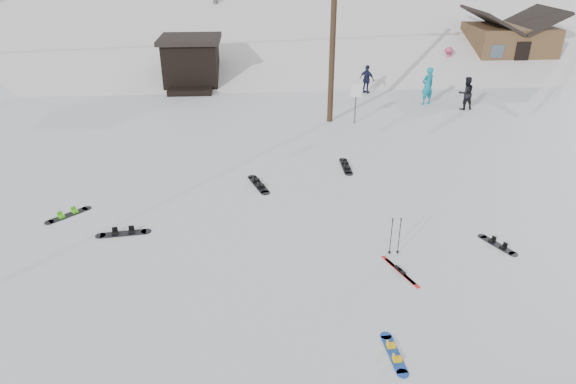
{
  "coord_description": "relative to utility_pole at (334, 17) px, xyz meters",
  "views": [
    {
      "loc": [
        -1.56,
        -8.86,
        7.73
      ],
      "look_at": [
        -0.67,
        3.83,
        1.4
      ],
      "focal_mm": 32.0,
      "sensor_mm": 36.0,
      "label": 1
    }
  ],
  "objects": [
    {
      "name": "ski_poles",
      "position": [
        0.13,
        -11.32,
        -4.11
      ],
      "size": [
        0.31,
        0.08,
        1.11
      ],
      "color": "black",
      "rests_on": "ground"
    },
    {
      "name": "skier_pink",
      "position": [
        8.63,
        8.67,
        -3.85
      ],
      "size": [
        1.19,
        0.87,
        1.66
      ],
      "primitive_type": "imported",
      "rotation": [
        0.0,
        0.0,
        3.4
      ],
      "color": "#C9466D",
      "rests_on": "ground"
    },
    {
      "name": "board_scatter_d",
      "position": [
        3.14,
        -11.12,
        -4.66
      ],
      "size": [
        0.71,
        1.21,
        0.09
      ],
      "rotation": [
        0.0,
        0.0,
        -1.12
      ],
      "color": "black",
      "rests_on": "ground"
    },
    {
      "name": "ridge_right",
      "position": [
        36.0,
        36.0,
        -15.68
      ],
      "size": [
        45.66,
        93.98,
        54.59
      ],
      "primitive_type": "cube",
      "rotation": [
        0.21,
        -0.05,
        -0.12
      ],
      "color": "white",
      "rests_on": "ground"
    },
    {
      "name": "utility_pole",
      "position": [
        0.0,
        0.0,
        0.0
      ],
      "size": [
        2.0,
        0.26,
        9.0
      ],
      "color": "#3A2819",
      "rests_on": "ground"
    },
    {
      "name": "ground",
      "position": [
        -2.0,
        -14.0,
        -4.68
      ],
      "size": [
        200.0,
        200.0,
        0.0
      ],
      "primitive_type": "plane",
      "color": "white",
      "rests_on": "ground"
    },
    {
      "name": "skier_navy",
      "position": [
        2.69,
        4.63,
        -3.91
      ],
      "size": [
        0.91,
        0.9,
        1.54
      ],
      "primitive_type": "imported",
      "rotation": [
        0.0,
        0.0,
        2.37
      ],
      "color": "#151A36",
      "rests_on": "ground"
    },
    {
      "name": "board_scatter_b",
      "position": [
        -3.46,
        -6.74,
        -4.65
      ],
      "size": [
        0.75,
        1.62,
        0.12
      ],
      "rotation": [
        0.0,
        0.0,
        1.89
      ],
      "color": "black",
      "rests_on": "ground"
    },
    {
      "name": "board_scatter_c",
      "position": [
        -9.39,
        -8.52,
        -4.65
      ],
      "size": [
        1.16,
        1.12,
        0.1
      ],
      "rotation": [
        0.0,
        0.0,
        0.76
      ],
      "color": "black",
      "rests_on": "ground"
    },
    {
      "name": "skier_dark",
      "position": [
        6.97,
        1.36,
        -3.87
      ],
      "size": [
        0.88,
        0.73,
        1.63
      ],
      "primitive_type": "imported",
      "rotation": [
        0.0,
        0.0,
        3.3
      ],
      "color": "black",
      "rests_on": "ground"
    },
    {
      "name": "board_scatter_f",
      "position": [
        -0.16,
        -5.39,
        -4.65
      ],
      "size": [
        0.31,
        1.63,
        0.11
      ],
      "rotation": [
        0.0,
        0.0,
        1.57
      ],
      "color": "black",
      "rests_on": "ground"
    },
    {
      "name": "board_scatter_a",
      "position": [
        -7.44,
        -9.76,
        -4.65
      ],
      "size": [
        1.57,
        0.44,
        0.11
      ],
      "rotation": [
        0.0,
        0.0,
        0.12
      ],
      "color": "black",
      "rests_on": "ground"
    },
    {
      "name": "hero_skis",
      "position": [
        0.09,
        -12.17,
        -4.66
      ],
      "size": [
        0.64,
        1.48,
        0.08
      ],
      "rotation": [
        0.0,
        0.0,
        0.37
      ],
      "color": "red",
      "rests_on": "ground"
    },
    {
      "name": "lift_hut",
      "position": [
        -7.0,
        6.94,
        -3.32
      ],
      "size": [
        3.4,
        4.1,
        2.75
      ],
      "color": "black",
      "rests_on": "ground"
    },
    {
      "name": "hero_snowboard",
      "position": [
        -0.81,
        -15.04,
        -4.66
      ],
      "size": [
        0.32,
        1.32,
        0.09
      ],
      "rotation": [
        0.0,
        0.0,
        1.64
      ],
      "color": "blue",
      "rests_on": "ground"
    },
    {
      "name": "trail_sign",
      "position": [
        1.1,
        -0.42,
        -3.41
      ],
      "size": [
        0.5,
        0.09,
        1.85
      ],
      "color": "#595B60",
      "rests_on": "ground"
    },
    {
      "name": "skier_teal",
      "position": [
        5.33,
        2.34,
        -3.73
      ],
      "size": [
        0.81,
        0.68,
        1.9
      ],
      "primitive_type": "imported",
      "rotation": [
        0.0,
        0.0,
        3.53
      ],
      "color": "#0E7C92",
      "rests_on": "ground"
    },
    {
      "name": "cabin",
      "position": [
        13.0,
        10.0,
        -3.2
      ],
      "size": [
        5.39,
        4.4,
        3.77
      ],
      "color": "brown",
      "rests_on": "ground"
    },
    {
      "name": "ski_slope",
      "position": [
        -2.0,
        41.0,
        -16.68
      ],
      "size": [
        60.0,
        85.24,
        65.97
      ],
      "primitive_type": "cube",
      "rotation": [
        0.31,
        0.0,
        0.0
      ],
      "color": "white",
      "rests_on": "ground"
    }
  ]
}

